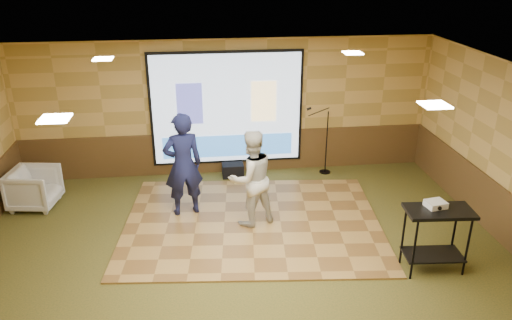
{
  "coord_description": "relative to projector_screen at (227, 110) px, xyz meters",
  "views": [
    {
      "loc": [
        -0.63,
        -6.97,
        4.69
      ],
      "look_at": [
        0.34,
        0.99,
        1.3
      ],
      "focal_mm": 35.0,
      "sensor_mm": 36.0,
      "label": 1
    }
  ],
  "objects": [
    {
      "name": "downlight_se",
      "position": [
        2.2,
        -4.94,
        1.5
      ],
      "size": [
        0.32,
        0.32,
        0.02
      ],
      "primitive_type": "cube",
      "color": "#FFE5BF",
      "rests_on": "room_shell"
    },
    {
      "name": "wainscot_right",
      "position": [
        4.48,
        -3.44,
        -1.0
      ],
      "size": [
        0.04,
        7.0,
        0.95
      ],
      "primitive_type": "cube",
      "color": "#503D1A",
      "rests_on": "ground"
    },
    {
      "name": "mic_stand",
      "position": [
        2.13,
        -0.29,
        -0.98
      ],
      "size": [
        0.61,
        0.25,
        1.57
      ],
      "rotation": [
        0.0,
        0.0,
        0.05
      ],
      "color": "black",
      "rests_on": "ground"
    },
    {
      "name": "projector",
      "position": [
        2.9,
        -4.05,
        -0.36
      ],
      "size": [
        0.33,
        0.29,
        0.1
      ],
      "primitive_type": "cube",
      "rotation": [
        0.0,
        0.0,
        0.17
      ],
      "color": "silver",
      "rests_on": "av_table"
    },
    {
      "name": "player_left",
      "position": [
        -0.95,
        -1.86,
        -0.45
      ],
      "size": [
        0.82,
        0.63,
        1.99
      ],
      "primitive_type": "imported",
      "rotation": [
        0.0,
        0.0,
        3.37
      ],
      "color": "#151943",
      "rests_on": "dance_floor"
    },
    {
      "name": "projector_screen",
      "position": [
        0.0,
        0.0,
        0.0
      ],
      "size": [
        3.32,
        0.06,
        2.52
      ],
      "color": "black",
      "rests_on": "room_shell"
    },
    {
      "name": "duffel_bag",
      "position": [
        0.08,
        -0.25,
        -1.33
      ],
      "size": [
        0.47,
        0.32,
        0.29
      ],
      "primitive_type": "cube",
      "rotation": [
        0.0,
        0.0,
        0.01
      ],
      "color": "black",
      "rests_on": "ground"
    },
    {
      "name": "dance_floor",
      "position": [
        0.28,
        -2.38,
        -1.46
      ],
      "size": [
        5.0,
        3.99,
        0.03
      ],
      "primitive_type": "cube",
      "rotation": [
        0.0,
        0.0,
        -0.09
      ],
      "color": "olive",
      "rests_on": "ground"
    },
    {
      "name": "banquet_chair",
      "position": [
        -3.88,
        -1.19,
        -1.08
      ],
      "size": [
        0.98,
        0.96,
        0.79
      ],
      "primitive_type": "imported",
      "rotation": [
        0.0,
        0.0,
        1.42
      ],
      "color": "gray",
      "rests_on": "ground"
    },
    {
      "name": "wainscot_back",
      "position": [
        0.0,
        0.04,
        -1.0
      ],
      "size": [
        9.0,
        0.04,
        0.95
      ],
      "primitive_type": "cube",
      "color": "#503D1A",
      "rests_on": "ground"
    },
    {
      "name": "room_shell",
      "position": [
        0.0,
        -3.44,
        0.62
      ],
      "size": [
        9.04,
        7.04,
        3.02
      ],
      "color": "tan",
      "rests_on": "ground"
    },
    {
      "name": "downlight_ne",
      "position": [
        2.2,
        -1.64,
        1.5
      ],
      "size": [
        0.32,
        0.32,
        0.02
      ],
      "primitive_type": "cube",
      "color": "#FFE5BF",
      "rests_on": "room_shell"
    },
    {
      "name": "ground",
      "position": [
        0.0,
        -3.44,
        -1.47
      ],
      "size": [
        9.0,
        9.0,
        0.0
      ],
      "primitive_type": "plane",
      "color": "#333B1B",
      "rests_on": "ground"
    },
    {
      "name": "downlight_nw",
      "position": [
        -2.2,
        -1.64,
        1.5
      ],
      "size": [
        0.32,
        0.32,
        0.02
      ],
      "primitive_type": "cube",
      "color": "#FFE5BF",
      "rests_on": "room_shell"
    },
    {
      "name": "av_table",
      "position": [
        2.93,
        -4.14,
        -0.71
      ],
      "size": [
        1.01,
        0.53,
        1.06
      ],
      "rotation": [
        0.0,
        0.0,
        -0.07
      ],
      "color": "black",
      "rests_on": "ground"
    },
    {
      "name": "downlight_sw",
      "position": [
        -2.2,
        -4.94,
        1.5
      ],
      "size": [
        0.32,
        0.32,
        0.02
      ],
      "primitive_type": "cube",
      "color": "#FFE5BF",
      "rests_on": "room_shell"
    },
    {
      "name": "player_right",
      "position": [
        0.26,
        -2.39,
        -0.54
      ],
      "size": [
        1.06,
        0.95,
        1.79
      ],
      "primitive_type": "imported",
      "rotation": [
        0.0,
        0.0,
        3.51
      ],
      "color": "beige",
      "rests_on": "dance_floor"
    }
  ]
}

